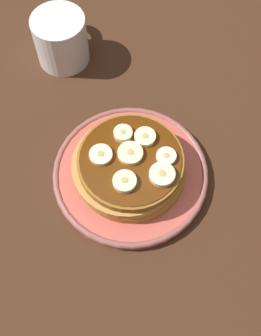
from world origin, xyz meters
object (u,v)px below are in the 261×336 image
banana_slice_5 (162,175)px  banana_slice_3 (101,155)px  coffee_mug (61,37)px  banana_slice_2 (166,154)px  banana_slice_6 (145,137)px  banana_slice_1 (125,182)px  pancake_stack (129,166)px  plate (130,174)px  banana_slice_4 (123,134)px  banana_slice_0 (128,153)px

banana_slice_5 → banana_slice_3: bearing=67.3°
banana_slice_3 → coffee_mug: coffee_mug is taller
banana_slice_2 → banana_slice_6: size_ratio=0.91×
banana_slice_1 → banana_slice_3: 5.23cm
coffee_mug → banana_slice_2: bearing=-146.7°
pancake_stack → banana_slice_2: size_ratio=5.94×
plate → banana_slice_2: size_ratio=8.19×
pancake_stack → banana_slice_2: bearing=-85.1°
pancake_stack → banana_slice_2: 5.66cm
banana_slice_1 → banana_slice_4: 7.41cm
banana_slice_1 → banana_slice_2: (3.91, -5.83, -0.08)cm
coffee_mug → banana_slice_6: bearing=-148.4°
banana_slice_4 → banana_slice_2: bearing=-121.3°
banana_slice_1 → banana_slice_2: bearing=-56.2°
banana_slice_2 → banana_slice_3: same height
banana_slice_4 → pancake_stack: bearing=-170.3°
banana_slice_1 → banana_slice_2: size_ratio=1.16×
banana_slice_4 → banana_slice_5: same height
banana_slice_5 → banana_slice_1: bearing=98.8°
banana_slice_5 → coffee_mug: 30.23cm
banana_slice_0 → banana_slice_1: (-4.24, 0.66, 0.05)cm
banana_slice_1 → banana_slice_3: size_ratio=1.00×
banana_slice_6 → coffee_mug: coffee_mug is taller
banana_slice_0 → banana_slice_5: size_ratio=1.00×
plate → pancake_stack: size_ratio=1.38×
plate → banana_slice_3: banana_slice_3 is taller
banana_slice_3 → banana_slice_4: bearing=-44.6°
coffee_mug → plate: bearing=-156.2°
plate → banana_slice_3: 6.44cm
plate → banana_slice_0: (0.68, 0.28, 5.00)cm
plate → banana_slice_3: size_ratio=7.07×
pancake_stack → banana_slice_1: 4.34cm
plate → banana_slice_2: banana_slice_2 is taller
banana_slice_5 → banana_slice_6: banana_slice_5 is taller
banana_slice_3 → coffee_mug: 23.95cm
banana_slice_5 → plate: bearing=55.8°
pancake_stack → banana_slice_5: 5.67cm
banana_slice_2 → banana_slice_4: (3.51, 5.78, 0.12)cm
banana_slice_4 → banana_slice_0: bearing=-169.2°
pancake_stack → banana_slice_5: (-2.69, -4.31, 2.52)cm
banana_slice_4 → banana_slice_6: banana_slice_4 is taller
pancake_stack → banana_slice_4: banana_slice_4 is taller
banana_slice_3 → banana_slice_5: banana_slice_5 is taller
banana_slice_6 → coffee_mug: (20.48, 12.62, -1.50)cm
banana_slice_1 → banana_slice_4: same height
banana_slice_0 → banana_slice_4: 3.23cm
banana_slice_4 → coffee_mug: (19.82, 9.57, -1.57)cm
banana_slice_0 → banana_slice_5: banana_slice_5 is taller
pancake_stack → banana_slice_1: (-3.47, 0.73, 2.50)cm
pancake_stack → banana_slice_0: bearing=5.3°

